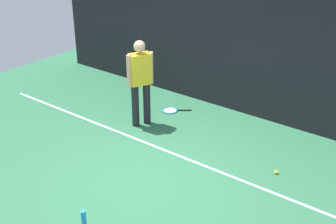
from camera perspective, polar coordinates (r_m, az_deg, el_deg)
ground_plane at (r=7.39m, az=-1.91°, el=-8.08°), size 12.00×12.00×0.00m
back_fence at (r=9.09m, az=10.10°, el=7.64°), size 10.00×0.10×2.69m
court_line at (r=7.90m, az=1.65°, el=-5.59°), size 9.00×0.05×0.00m
tennis_player at (r=8.59m, az=-3.48°, el=4.24°), size 0.38×0.48×1.70m
tennis_racket at (r=9.50m, az=0.42°, el=0.20°), size 0.59×0.52×0.03m
tennis_ball_near_player at (r=7.64m, az=13.39°, el=-7.32°), size 0.07×0.07×0.07m
water_bottle at (r=6.44m, az=-10.50°, el=-13.02°), size 0.07×0.07×0.26m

